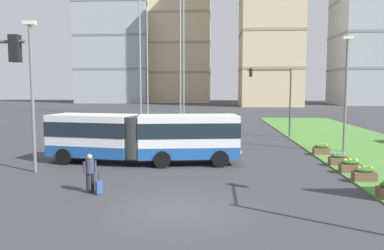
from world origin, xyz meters
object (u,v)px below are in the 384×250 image
flower_planter_1 (364,174)px  streetlight_median (346,89)px  traffic_light_far_right (277,90)px  apartment_tower_eastcentre (375,19)px  flower_planter_3 (339,159)px  apartment_tower_west (116,39)px  flower_planter_4 (321,149)px  rolling_suitcase (99,187)px  articulated_bus (143,137)px  car_white_van (135,130)px  apartment_tower_westcentre (180,17)px  streetlight_left (32,90)px  pedestrian_crossing (90,171)px  flower_planter_2 (350,166)px

flower_planter_1 → streetlight_median: (1.90, 8.85, 4.15)m
traffic_light_far_right → apartment_tower_eastcentre: apartment_tower_eastcentre is taller
flower_planter_3 → streetlight_median: (1.90, 4.91, 4.15)m
apartment_tower_west → flower_planter_3: bearing=-68.4°
flower_planter_1 → flower_planter_4: size_ratio=1.00×
rolling_suitcase → traffic_light_far_right: 23.07m
articulated_bus → car_white_van: bearing=104.2°
traffic_light_far_right → apartment_tower_west: apartment_tower_west is taller
apartment_tower_west → apartment_tower_westcentre: bearing=10.1°
car_white_van → streetlight_left: size_ratio=0.54×
articulated_bus → streetlight_left: streetlight_left is taller
rolling_suitcase → flower_planter_4: bearing=40.2°
streetlight_median → apartment_tower_westcentre: size_ratio=0.15×
flower_planter_4 → pedestrian_crossing: bearing=-141.3°
rolling_suitcase → flower_planter_1: (12.48, 2.89, 0.11)m
apartment_tower_west → car_white_van: bearing=-74.4°
flower_planter_4 → apartment_tower_westcentre: apartment_tower_westcentre is taller
flower_planter_1 → traffic_light_far_right: traffic_light_far_right is taller
streetlight_median → apartment_tower_westcentre: (-20.71, 96.73, 22.64)m
apartment_tower_west → apartment_tower_eastcentre: size_ratio=0.85×
rolling_suitcase → streetlight_median: 19.05m
traffic_light_far_right → apartment_tower_westcentre: (-17.13, 88.52, 22.79)m
apartment_tower_westcentre → apartment_tower_eastcentre: apartment_tower_westcentre is taller
flower_planter_4 → streetlight_left: bearing=-159.7°
flower_planter_1 → apartment_tower_westcentre: 110.54m
flower_planter_3 → pedestrian_crossing: bearing=-152.8°
car_white_van → traffic_light_far_right: size_ratio=0.69×
flower_planter_1 → streetlight_left: size_ratio=0.13×
flower_planter_2 → streetlight_left: bearing=-177.6°
articulated_bus → flower_planter_2: (11.84, -2.19, -1.23)m
flower_planter_2 → apartment_tower_westcentre: (-18.81, 103.61, 26.79)m
articulated_bus → flower_planter_4: size_ratio=10.96×
streetlight_left → articulated_bus: bearing=27.9°
apartment_tower_west → articulated_bus: bearing=-74.6°
pedestrian_crossing → streetlight_left: size_ratio=0.21×
car_white_van → flower_planter_4: car_white_van is taller
flower_planter_2 → apartment_tower_westcentre: size_ratio=0.02×
flower_planter_3 → apartment_tower_west: bearing=111.6°
pedestrian_crossing → apartment_tower_west: size_ratio=0.04×
car_white_van → flower_planter_1: car_white_van is taller
articulated_bus → apartment_tower_eastcentre: (48.22, 86.92, 21.76)m
pedestrian_crossing → apartment_tower_eastcentre: 108.29m
flower_planter_1 → flower_planter_4: 7.68m
flower_planter_2 → streetlight_left: streetlight_left is taller
flower_planter_2 → traffic_light_far_right: traffic_light_far_right is taller
articulated_bus → apartment_tower_westcentre: size_ratio=0.22×
flower_planter_3 → car_white_van: bearing=140.5°
pedestrian_crossing → streetlight_left: streetlight_left is taller
pedestrian_crossing → rolling_suitcase: (0.45, -0.20, -0.69)m
streetlight_median → streetlight_left: bearing=-158.4°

